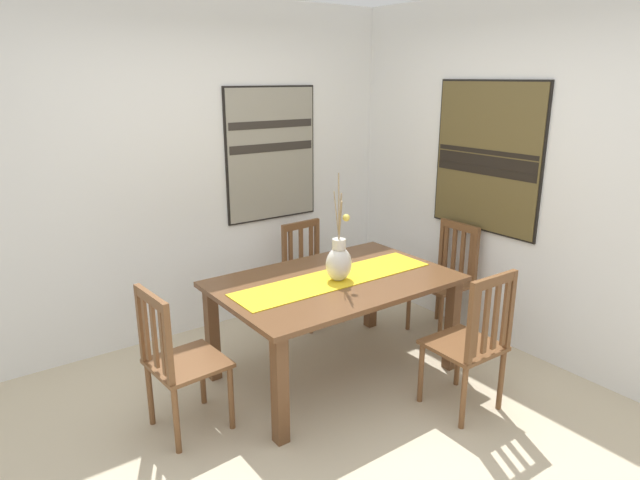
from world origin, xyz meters
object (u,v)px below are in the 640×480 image
(chair_1, at_px, (311,270))
(painting_on_back_wall, at_px, (271,154))
(centerpiece_vase, at_px, (339,261))
(painting_on_side_wall, at_px, (487,158))
(dining_table, at_px, (335,292))
(chair_0, at_px, (446,277))
(chair_2, at_px, (472,341))
(chair_3, at_px, (178,360))

(chair_1, bearing_deg, painting_on_back_wall, 107.71)
(centerpiece_vase, distance_m, painting_on_side_wall, 1.53)
(painting_on_back_wall, distance_m, painting_on_side_wall, 1.80)
(centerpiece_vase, relative_size, painting_on_side_wall, 0.63)
(dining_table, height_order, painting_on_side_wall, painting_on_side_wall)
(chair_0, distance_m, painting_on_side_wall, 1.03)
(chair_2, bearing_deg, chair_1, 90.22)
(dining_table, bearing_deg, centerpiece_vase, -84.26)
(chair_0, xyz_separation_m, chair_1, (-0.79, 0.85, -0.02))
(centerpiece_vase, bearing_deg, painting_on_back_wall, 78.27)
(painting_on_back_wall, relative_size, painting_on_side_wall, 0.98)
(centerpiece_vase, height_order, chair_2, centerpiece_vase)
(chair_1, relative_size, painting_on_back_wall, 0.76)
(dining_table, xyz_separation_m, chair_2, (0.41, -0.88, -0.14))
(centerpiece_vase, height_order, painting_on_back_wall, painting_on_back_wall)
(centerpiece_vase, xyz_separation_m, painting_on_back_wall, (0.27, 1.32, 0.57))
(centerpiece_vase, xyz_separation_m, chair_3, (-1.17, 0.04, -0.40))
(chair_2, bearing_deg, chair_0, 49.07)
(painting_on_side_wall, bearing_deg, painting_on_back_wall, 128.58)
(chair_1, height_order, chair_3, chair_3)
(chair_1, bearing_deg, chair_0, -47.28)
(centerpiece_vase, bearing_deg, dining_table, 95.74)
(chair_1, bearing_deg, centerpiece_vase, -113.82)
(painting_on_back_wall, bearing_deg, painting_on_side_wall, -51.42)
(chair_2, bearing_deg, centerpiece_vase, 116.07)
(chair_2, relative_size, chair_3, 1.03)
(chair_0, distance_m, painting_on_back_wall, 1.83)
(dining_table, distance_m, painting_on_side_wall, 1.64)
(dining_table, bearing_deg, painting_on_side_wall, -5.29)
(painting_on_back_wall, xyz_separation_m, painting_on_side_wall, (1.12, -1.41, 0.04))
(chair_3, xyz_separation_m, painting_on_side_wall, (2.56, -0.13, 1.00))
(chair_2, xyz_separation_m, chair_3, (-1.58, 0.88, -0.02))
(chair_0, xyz_separation_m, chair_3, (-2.36, -0.02, -0.00))
(painting_on_side_wall, bearing_deg, chair_2, -142.82)
(dining_table, bearing_deg, chair_3, 179.81)
(chair_0, height_order, painting_on_back_wall, painting_on_back_wall)
(chair_3, bearing_deg, painting_on_side_wall, -2.98)
(centerpiece_vase, distance_m, chair_1, 1.08)
(chair_1, height_order, chair_2, chair_2)
(centerpiece_vase, distance_m, painting_on_back_wall, 1.46)
(chair_1, xyz_separation_m, painting_on_back_wall, (-0.13, 0.41, 0.98))
(chair_3, bearing_deg, centerpiece_vase, -2.17)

